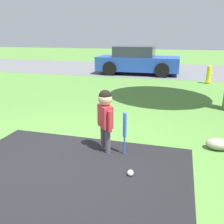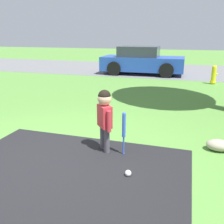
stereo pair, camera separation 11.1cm
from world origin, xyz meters
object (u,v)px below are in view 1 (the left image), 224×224
at_px(child, 105,112).
at_px(parked_car, 137,61).
at_px(baseball_bat, 125,127).
at_px(fire_hydrant, 209,75).
at_px(sports_ball, 130,173).

height_order(child, parked_car, parked_car).
bearing_deg(baseball_bat, parked_car, 98.81).
xyz_separation_m(baseball_bat, fire_hydrant, (1.81, 6.75, -0.11)).
distance_m(sports_ball, parked_car, 9.25).
bearing_deg(baseball_bat, child, 170.88).
bearing_deg(fire_hydrant, sports_ball, -102.18).
height_order(sports_ball, fire_hydrant, fire_hydrant).
distance_m(baseball_bat, parked_car, 8.61).
distance_m(child, parked_car, 8.51).
relative_size(baseball_bat, fire_hydrant, 0.99).
height_order(baseball_bat, fire_hydrant, fire_hydrant).
distance_m(baseball_bat, sports_ball, 0.77).
xyz_separation_m(baseball_bat, sports_ball, (0.22, -0.60, -0.42)).
xyz_separation_m(baseball_bat, parked_car, (-1.32, 8.51, 0.16)).
bearing_deg(sports_ball, baseball_bat, 110.27).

